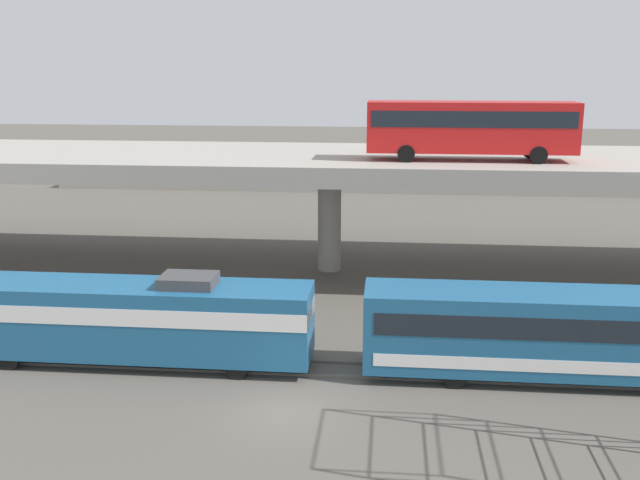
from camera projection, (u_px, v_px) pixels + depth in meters
ground_plane at (286, 411)px, 28.23m from camera, size 260.00×260.00×0.00m
rail_strip_near at (296, 375)px, 31.35m from camera, size 110.00×0.12×0.12m
rail_strip_far at (301, 361)px, 32.82m from camera, size 110.00×0.12×0.12m
train_locomotive at (111, 316)px, 32.37m from camera, size 17.43×3.04×4.18m
train_coach_lead at (627, 334)px, 30.27m from camera, size 21.94×3.04×3.86m
highway_overpass at (330, 165)px, 45.93m from camera, size 96.00×12.88×7.59m
transit_bus_on_overpass at (471, 125)px, 42.13m from camera, size 12.00×2.68×3.40m
pier_parking_lot at (356, 178)px, 81.25m from camera, size 63.68×12.32×1.29m
parked_car_0 at (295, 162)px, 83.26m from camera, size 4.53×2.00×1.50m
parked_car_1 at (578, 171)px, 76.76m from camera, size 4.05×1.82×1.50m
parked_car_2 at (142, 163)px, 82.96m from camera, size 4.23×2.00×1.50m
parked_car_3 at (195, 163)px, 82.66m from camera, size 4.34×1.94×1.50m
parked_car_4 at (408, 166)px, 80.29m from camera, size 4.67×1.96×1.50m
parked_car_5 at (432, 169)px, 77.88m from camera, size 4.22×1.94×1.50m
parked_car_6 at (321, 166)px, 80.65m from camera, size 4.01×1.93×1.50m
parked_car_7 at (192, 160)px, 85.20m from camera, size 4.10×1.87×1.50m
harbor_water at (364, 158)px, 103.64m from camera, size 140.00×36.00×0.01m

